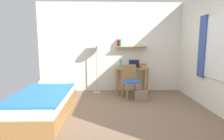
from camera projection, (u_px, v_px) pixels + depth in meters
The scene contains 11 objects.
ground_plane at pixel (118, 116), 3.61m from camera, with size 5.28×5.28×0.00m, color brown.
wall_back at pixel (114, 48), 5.42m from camera, with size 4.40×0.27×2.60m.
wall_right at pixel (223, 50), 3.50m from camera, with size 0.10×4.40×2.60m.
bed at pixel (44, 102), 3.71m from camera, with size 0.98×2.05×0.54m.
desk at pixel (132, 73), 5.22m from camera, with size 0.91×0.54×0.74m.
desk_chair at pixel (130, 80), 4.74m from camera, with size 0.50×0.49×0.87m.
standing_lamp at pixel (96, 45), 5.12m from camera, with size 0.40×0.40×1.58m.
laptop at pixel (134, 66), 5.21m from camera, with size 0.30×0.22×0.22m.
water_bottle at pixel (121, 64), 5.20m from camera, with size 0.07×0.07×0.22m, color #42A87F.
book_stack at pixel (143, 66), 5.18m from camera, with size 0.20×0.23×0.11m.
handbag at pixel (141, 95), 4.55m from camera, with size 0.31×0.13×0.41m.
Camera 1 is at (-0.22, -3.43, 1.43)m, focal length 29.31 mm.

